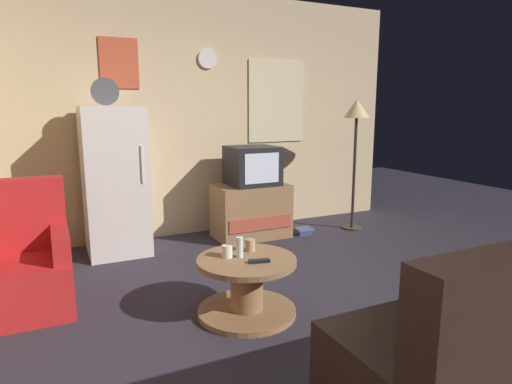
# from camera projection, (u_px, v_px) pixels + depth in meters

# --- Properties ---
(ground_plane) EXTENTS (12.00, 12.00, 0.00)m
(ground_plane) POSITION_uv_depth(u_px,v_px,m) (307.00, 312.00, 3.24)
(ground_plane) COLOR #2D2833
(wall_with_art) EXTENTS (5.20, 0.12, 2.78)m
(wall_with_art) POSITION_uv_depth(u_px,v_px,m) (199.00, 116.00, 5.15)
(wall_with_art) COLOR #D1B284
(wall_with_art) RESTS_ON ground_plane
(fridge) EXTENTS (0.60, 0.62, 1.77)m
(fridge) POSITION_uv_depth(u_px,v_px,m) (115.00, 181.00, 4.44)
(fridge) COLOR silver
(fridge) RESTS_ON ground_plane
(tv_stand) EXTENTS (0.84, 0.53, 0.62)m
(tv_stand) POSITION_uv_depth(u_px,v_px,m) (251.00, 211.00, 5.09)
(tv_stand) COLOR #8E6642
(tv_stand) RESTS_ON ground_plane
(crt_tv) EXTENTS (0.54, 0.51, 0.44)m
(crt_tv) POSITION_uv_depth(u_px,v_px,m) (252.00, 166.00, 5.00)
(crt_tv) COLOR black
(crt_tv) RESTS_ON tv_stand
(standing_lamp) EXTENTS (0.32, 0.32, 1.59)m
(standing_lamp) POSITION_uv_depth(u_px,v_px,m) (356.00, 119.00, 5.23)
(standing_lamp) COLOR #332D28
(standing_lamp) RESTS_ON ground_plane
(coffee_table) EXTENTS (0.72, 0.72, 0.43)m
(coffee_table) POSITION_uv_depth(u_px,v_px,m) (247.00, 286.00, 3.18)
(coffee_table) COLOR #8E6642
(coffee_table) RESTS_ON ground_plane
(wine_glass) EXTENTS (0.05, 0.05, 0.15)m
(wine_glass) POSITION_uv_depth(u_px,v_px,m) (240.00, 247.00, 3.15)
(wine_glass) COLOR silver
(wine_glass) RESTS_ON coffee_table
(mug_ceramic_white) EXTENTS (0.08, 0.08, 0.09)m
(mug_ceramic_white) POSITION_uv_depth(u_px,v_px,m) (227.00, 251.00, 3.15)
(mug_ceramic_white) COLOR silver
(mug_ceramic_white) RESTS_ON coffee_table
(mug_ceramic_tan) EXTENTS (0.08, 0.08, 0.09)m
(mug_ceramic_tan) POSITION_uv_depth(u_px,v_px,m) (250.00, 245.00, 3.30)
(mug_ceramic_tan) COLOR tan
(mug_ceramic_tan) RESTS_ON coffee_table
(remote_control) EXTENTS (0.16, 0.08, 0.02)m
(remote_control) POSITION_uv_depth(u_px,v_px,m) (259.00, 261.00, 3.05)
(remote_control) COLOR black
(remote_control) RESTS_ON coffee_table
(armchair) EXTENTS (0.68, 0.68, 0.96)m
(armchair) POSITION_uv_depth(u_px,v_px,m) (21.00, 266.00, 3.24)
(armchair) COLOR red
(armchair) RESTS_ON ground_plane
(couch) EXTENTS (1.70, 0.80, 0.92)m
(couch) POSITION_uv_depth(u_px,v_px,m) (502.00, 342.00, 2.23)
(couch) COLOR black
(couch) RESTS_ON ground_plane
(book_stack) EXTENTS (0.20, 0.16, 0.08)m
(book_stack) POSITION_uv_depth(u_px,v_px,m) (303.00, 231.00, 5.22)
(book_stack) COLOR #36507B
(book_stack) RESTS_ON ground_plane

